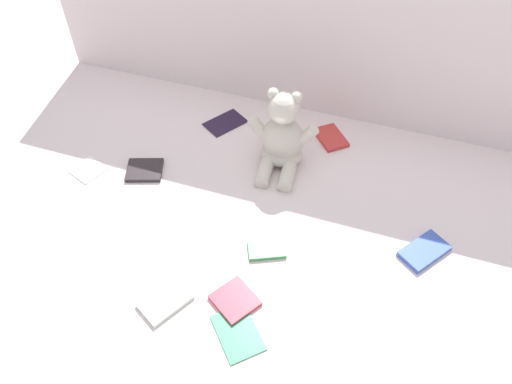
# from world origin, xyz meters

# --- Properties ---
(ground_plane) EXTENTS (3.20, 3.20, 0.00)m
(ground_plane) POSITION_xyz_m (0.00, 0.00, 0.00)
(ground_plane) COLOR silver
(backdrop_drape) EXTENTS (1.88, 0.03, 0.61)m
(backdrop_drape) POSITION_xyz_m (0.00, 0.45, 0.30)
(backdrop_drape) COLOR silver
(backdrop_drape) RESTS_ON ground_plane
(teddy_bear) EXTENTS (0.23, 0.21, 0.27)m
(teddy_bear) POSITION_xyz_m (0.01, 0.14, 0.10)
(teddy_bear) COLOR beige
(teddy_bear) RESTS_ON ground_plane
(book_case_0) EXTENTS (0.14, 0.14, 0.01)m
(book_case_0) POSITION_xyz_m (0.04, -0.39, 0.01)
(book_case_0) COLOR #C83444
(book_case_0) RESTS_ON ground_plane
(book_case_1) EXTENTS (0.13, 0.15, 0.01)m
(book_case_1) POSITION_xyz_m (-0.13, -0.45, 0.01)
(book_case_1) COLOR white
(book_case_1) RESTS_ON ground_plane
(book_case_2) EXTENTS (0.12, 0.12, 0.01)m
(book_case_2) POSITION_xyz_m (-0.57, -0.10, 0.00)
(book_case_2) COLOR white
(book_case_2) RESTS_ON ground_plane
(book_case_3) EXTENTS (0.14, 0.16, 0.02)m
(book_case_3) POSITION_xyz_m (0.49, -0.08, 0.01)
(book_case_3) COLOR #3954B3
(book_case_3) RESTS_ON ground_plane
(book_case_4) EXTENTS (0.12, 0.10, 0.01)m
(book_case_4) POSITION_xyz_m (0.07, -0.21, 0.01)
(book_case_4) COLOR #3F964D
(book_case_4) RESTS_ON ground_plane
(book_case_5) EXTENTS (0.15, 0.17, 0.01)m
(book_case_5) POSITION_xyz_m (-0.24, 0.26, 0.00)
(book_case_5) COLOR #25172F
(book_case_5) RESTS_ON ground_plane
(book_case_6) EXTENTS (0.16, 0.17, 0.01)m
(book_case_6) POSITION_xyz_m (0.08, -0.47, 0.00)
(book_case_6) COLOR #3F9465
(book_case_6) RESTS_ON ground_plane
(book_case_7) EXTENTS (0.14, 0.14, 0.01)m
(book_case_7) POSITION_xyz_m (0.14, 0.30, 0.01)
(book_case_7) COLOR #BE3431
(book_case_7) RESTS_ON ground_plane
(book_case_8) EXTENTS (0.14, 0.13, 0.01)m
(book_case_8) POSITION_xyz_m (-0.40, -0.04, 0.01)
(book_case_8) COLOR #2B2426
(book_case_8) RESTS_ON ground_plane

